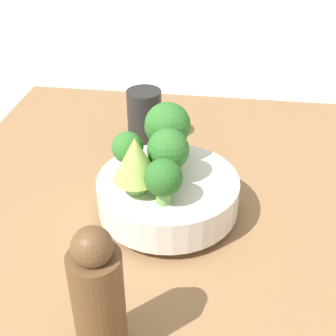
% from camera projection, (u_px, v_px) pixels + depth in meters
% --- Properties ---
extents(ground_plane, '(6.00, 6.00, 0.00)m').
position_uv_depth(ground_plane, '(153.00, 249.00, 0.72)').
color(ground_plane, beige).
extents(table, '(0.95, 0.75, 0.04)m').
position_uv_depth(table, '(153.00, 238.00, 0.71)').
color(table, olive).
rests_on(table, ground_plane).
extents(bowl, '(0.21, 0.21, 0.07)m').
position_uv_depth(bowl, '(168.00, 194.00, 0.70)').
color(bowl, silver).
rests_on(bowl, table).
extents(broccoli_floret_center, '(0.06, 0.06, 0.08)m').
position_uv_depth(broccoli_floret_center, '(168.00, 152.00, 0.66)').
color(broccoli_floret_center, '#609347').
rests_on(broccoli_floret_center, bowl).
extents(broccoli_floret_left, '(0.05, 0.05, 0.07)m').
position_uv_depth(broccoli_floret_left, '(164.00, 179.00, 0.62)').
color(broccoli_floret_left, '#6BA34C').
rests_on(broccoli_floret_left, bowl).
extents(romanesco_piece_far, '(0.06, 0.06, 0.09)m').
position_uv_depth(romanesco_piece_far, '(135.00, 161.00, 0.63)').
color(romanesco_piece_far, '#6BA34C').
rests_on(romanesco_piece_far, bowl).
extents(broccoli_floret_right, '(0.07, 0.07, 0.09)m').
position_uv_depth(broccoli_floret_right, '(168.00, 127.00, 0.71)').
color(broccoli_floret_right, '#609347').
rests_on(broccoli_floret_right, bowl).
extents(broccoli_floret_back, '(0.05, 0.05, 0.07)m').
position_uv_depth(broccoli_floret_back, '(128.00, 149.00, 0.68)').
color(broccoli_floret_back, '#609347').
rests_on(broccoli_floret_back, bowl).
extents(cup, '(0.07, 0.07, 0.10)m').
position_uv_depth(cup, '(144.00, 117.00, 0.89)').
color(cup, black).
rests_on(cup, table).
extents(pepper_mill, '(0.06, 0.06, 0.17)m').
position_uv_depth(pepper_mill, '(98.00, 298.00, 0.48)').
color(pepper_mill, brown).
rests_on(pepper_mill, table).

